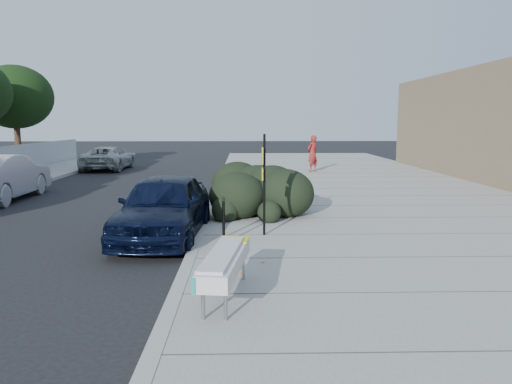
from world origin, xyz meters
TOP-DOWN VIEW (x-y plane):
  - ground at (0.00, 0.00)m, footprint 120.00×120.00m
  - sidewalk_near at (5.60, 5.00)m, footprint 11.20×50.00m
  - curb_near at (0.00, 5.00)m, footprint 0.22×50.00m
  - tree_far_f at (-12.50, 19.00)m, footprint 4.40×4.40m
  - bench at (0.77, -4.14)m, footprint 0.77×2.30m
  - bike_rack at (0.60, -0.55)m, footprint 0.09×0.64m
  - sign_post at (1.50, -0.00)m, footprint 0.09×0.27m
  - hedge at (1.50, 3.49)m, footprint 2.34×4.31m
  - sedan_navy at (-0.84, 0.31)m, footprint 2.07×4.64m
  - wagon_silver at (-7.50, 6.25)m, footprint 1.85×5.05m
  - suv_silver at (-6.78, 17.56)m, footprint 2.22×4.81m
  - pedestrian at (4.65, 14.71)m, footprint 0.82×0.80m

SIDE VIEW (x-z plane):
  - ground at x=0.00m, z-range 0.00..0.00m
  - sidewalk_near at x=5.60m, z-range 0.00..0.15m
  - curb_near at x=0.00m, z-range 0.00..0.17m
  - suv_silver at x=-6.78m, z-range 0.00..1.34m
  - bench at x=0.77m, z-range 0.35..1.03m
  - bike_rack at x=0.60m, z-range 0.25..1.18m
  - sedan_navy at x=-0.84m, z-range 0.00..1.55m
  - wagon_silver at x=-7.50m, z-range 0.00..1.65m
  - hedge at x=1.50m, z-range 0.15..1.72m
  - pedestrian at x=4.65m, z-range 0.15..2.04m
  - sign_post at x=1.50m, z-range 0.32..2.65m
  - tree_far_f at x=-12.50m, z-range 1.15..7.22m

